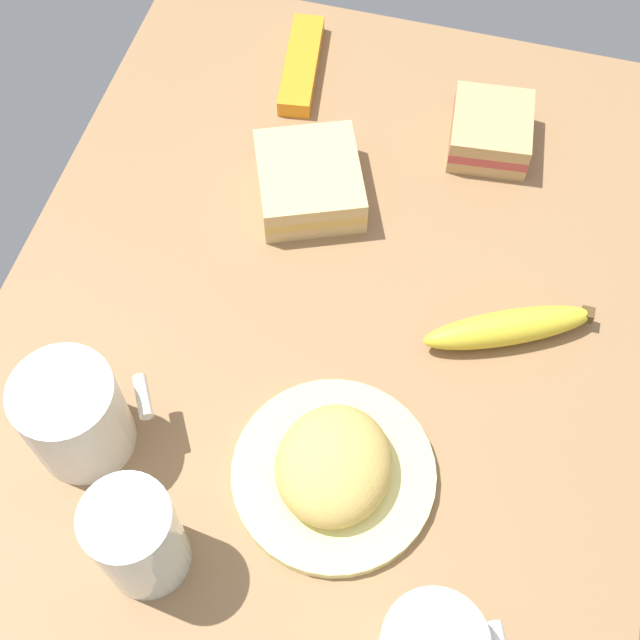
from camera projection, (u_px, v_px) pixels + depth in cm
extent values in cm
cube|color=#936D47|center=(320.00, 341.00, 85.22)|extent=(90.00, 64.00, 2.00)
cylinder|color=#EAE58C|center=(334.00, 474.00, 76.73)|extent=(17.91, 17.91, 1.20)
ellipsoid|color=#D8B259|center=(334.00, 465.00, 74.88)|extent=(11.11, 10.00, 6.14)
cylinder|color=silver|center=(74.00, 416.00, 74.62)|extent=(8.79, 8.79, 10.16)
cylinder|color=tan|center=(61.00, 393.00, 70.65)|extent=(7.74, 7.74, 0.40)
cylinder|color=silver|center=(143.00, 397.00, 74.98)|extent=(4.02, 3.05, 1.20)
cube|color=#DBB77A|center=(309.00, 189.00, 92.23)|extent=(14.71, 14.08, 1.60)
cube|color=#D8B259|center=(309.00, 181.00, 91.02)|extent=(14.71, 14.08, 1.20)
cube|color=#DBB77A|center=(309.00, 172.00, 89.80)|extent=(14.71, 14.08, 1.60)
cube|color=tan|center=(488.00, 140.00, 95.66)|extent=(10.10, 9.27, 1.60)
cube|color=#C14C4C|center=(491.00, 131.00, 94.44)|extent=(10.10, 9.27, 1.20)
cube|color=tan|center=(493.00, 122.00, 93.23)|extent=(10.10, 9.27, 1.60)
cylinder|color=silver|center=(137.00, 538.00, 68.80)|extent=(7.13, 7.13, 11.27)
cylinder|color=white|center=(141.00, 544.00, 70.17)|extent=(6.42, 6.42, 8.11)
ellipsoid|color=yellow|center=(508.00, 328.00, 82.85)|extent=(10.15, 16.33, 3.38)
cube|color=#4C3819|center=(587.00, 315.00, 83.56)|extent=(1.20, 1.20, 1.20)
cube|color=orange|center=(302.00, 65.00, 101.07)|extent=(14.88, 5.66, 2.00)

